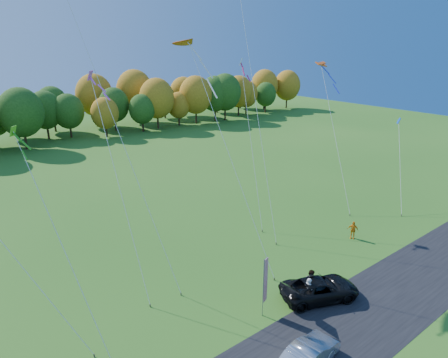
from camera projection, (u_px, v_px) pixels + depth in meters
ground at (281, 304)px, 25.97m from camera, size 160.00×160.00×0.00m
asphalt_strip at (331, 338)px, 23.00m from camera, size 90.00×6.00×0.01m
tree_line at (43, 143)px, 66.74m from camera, size 116.00×12.00×10.00m
black_suv at (320, 289)px, 26.34m from camera, size 5.76×4.26×1.45m
silver_sedan at (308, 355)px, 20.79m from camera, size 4.39×2.02×1.40m
person_tailgate_a at (309, 290)px, 25.92m from camera, size 0.46×0.67×1.78m
person_tailgate_b at (311, 282)px, 26.66m from camera, size 1.08×1.15×1.88m
person_east at (353, 230)px, 34.40m from camera, size 0.78×1.00×1.58m
feather_flag at (265, 280)px, 24.26m from camera, size 0.51×0.22×3.99m
kite_delta_blue at (107, 102)px, 25.77m from camera, size 4.80×11.63×25.71m
kite_parafoil_orange at (252, 78)px, 34.35m from camera, size 5.49×11.54×26.65m
kite_delta_red at (227, 147)px, 28.84m from camera, size 2.36×9.79×17.50m
kite_parafoil_rainbow at (335, 135)px, 41.12m from camera, size 5.89×8.88×14.44m
kite_diamond_yellow at (13, 255)px, 20.73m from camera, size 5.51×7.08×11.77m
kite_diamond_green at (66, 253)px, 20.02m from camera, size 2.25×6.38×12.51m
kite_diamond_white at (251, 143)px, 36.74m from camera, size 3.55×7.29×15.01m
kite_diamond_pink at (114, 163)px, 25.54m from camera, size 1.05×6.69×14.74m
kite_diamond_blue_low at (400, 165)px, 40.90m from camera, size 5.98×5.10×8.72m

